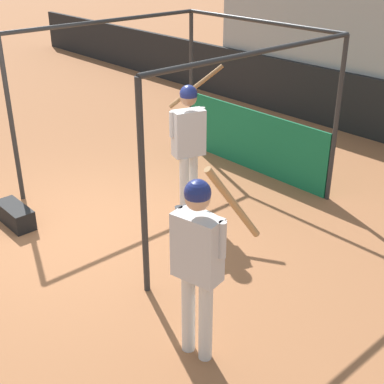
% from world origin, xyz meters
% --- Properties ---
extents(ground_plane, '(60.00, 60.00, 0.00)m').
position_xyz_m(ground_plane, '(0.00, 0.00, 0.00)').
color(ground_plane, '#935B38').
extents(outfield_wall, '(24.00, 0.12, 1.18)m').
position_xyz_m(outfield_wall, '(0.00, 6.23, 0.59)').
color(outfield_wall, black).
rests_on(outfield_wall, ground).
extents(batting_cage, '(3.19, 3.53, 2.48)m').
position_xyz_m(batting_cage, '(0.14, 2.66, 1.13)').
color(batting_cage, '#282828').
rests_on(batting_cage, ground).
extents(home_plate, '(0.44, 0.44, 0.02)m').
position_xyz_m(home_plate, '(0.97, 1.52, 0.01)').
color(home_plate, white).
rests_on(home_plate, ground).
extents(player_batter, '(0.61, 0.96, 2.04)m').
position_xyz_m(player_batter, '(0.61, 1.53, 1.15)').
color(player_batter, silver).
rests_on(player_batter, ground).
extents(player_waiting, '(0.72, 0.54, 2.10)m').
position_xyz_m(player_waiting, '(2.84, -0.34, 1.13)').
color(player_waiting, silver).
rests_on(player_waiting, ground).
extents(equipment_bag, '(0.70, 0.28, 0.28)m').
position_xyz_m(equipment_bag, '(-0.73, -0.51, 0.14)').
color(equipment_bag, black).
rests_on(equipment_bag, ground).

